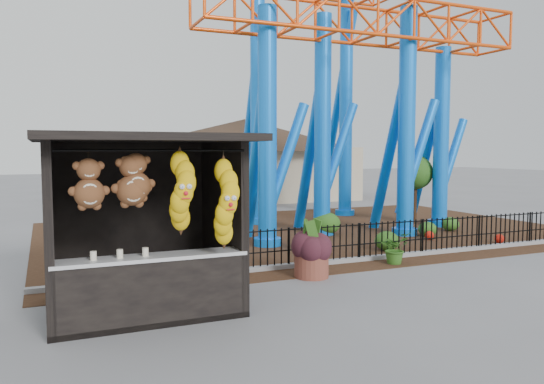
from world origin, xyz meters
name	(u,v)px	position (x,y,z in m)	size (l,w,h in m)	color
ground	(319,306)	(0.00, 0.00, 0.00)	(120.00, 120.00, 0.00)	slate
mulch_bed	(311,231)	(4.00, 8.00, 0.01)	(18.00, 12.00, 0.02)	#331E11
curb	(398,256)	(4.00, 3.00, 0.06)	(18.00, 0.18, 0.12)	gray
prize_booth	(144,226)	(-3.00, 0.89, 1.54)	(3.50, 3.40, 3.12)	black
picket_fence	(426,237)	(4.90, 3.00, 0.50)	(12.20, 0.06, 1.00)	black
roller_coaster	(337,49)	(5.12, 8.23, 6.44)	(11.00, 6.37, 10.82)	#0E71F0
terracotta_planter	(311,264)	(0.89, 2.01, 0.29)	(0.77, 0.77, 0.58)	brown
planter_foliage	(312,238)	(0.89, 2.01, 0.90)	(0.70, 0.70, 0.64)	#32141B
potted_plant	(395,248)	(3.46, 2.42, 0.40)	(0.72, 0.63, 0.80)	#295418
landscaping	(361,230)	(4.61, 5.72, 0.32)	(7.16, 4.19, 0.75)	#2A5519
pavilion	(245,146)	(6.00, 20.00, 3.07)	(15.00, 15.00, 4.80)	#BFAD8C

